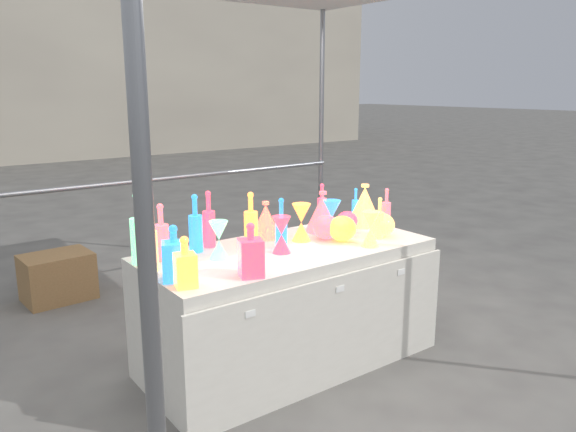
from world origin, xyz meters
TOP-DOWN VIEW (x-y plane):
  - ground at (0.00, 0.00)m, footprint 80.00×80.00m
  - display_table at (0.00, -0.01)m, footprint 1.84×0.83m
  - background_building at (4.00, 14.00)m, footprint 14.00×6.00m
  - cardboard_box_closed at (-0.89, 1.98)m, footprint 0.55×0.42m
  - cardboard_box_flat at (0.96, 2.12)m, footprint 0.81×0.58m
  - bottle_1 at (-0.49, 0.26)m, footprint 0.09×0.09m
  - bottle_2 at (-0.37, 0.31)m, footprint 0.09×0.09m
  - bottle_3 at (-0.72, 0.23)m, footprint 0.09×0.09m
  - bottle_4 at (-0.85, 0.08)m, footprint 0.08×0.08m
  - bottle_5 at (-0.85, 0.24)m, footprint 0.11×0.11m
  - bottle_6 at (-0.14, 0.20)m, footprint 0.10×0.10m
  - bottle_7 at (-0.04, 0.02)m, footprint 0.09×0.09m
  - decanter_0 at (-0.81, -0.25)m, footprint 0.13×0.13m
  - decanter_1 at (-0.47, -0.31)m, footprint 0.16×0.16m
  - decanter_2 at (-0.81, -0.13)m, footprint 0.16×0.16m
  - hourglass_0 at (-0.09, -0.06)m, footprint 0.14×0.14m
  - hourglass_2 at (0.43, -0.27)m, footprint 0.13×0.13m
  - hourglass_3 at (-0.45, 0.06)m, footprint 0.14×0.14m
  - hourglass_4 at (0.17, 0.08)m, footprint 0.14×0.14m
  - hourglass_5 at (0.40, 0.06)m, footprint 0.14×0.14m
  - globe_0 at (0.37, -0.08)m, footprint 0.22×0.22m
  - globe_1 at (0.65, -0.15)m, footprint 0.20×0.20m
  - globe_2 at (0.58, 0.11)m, footprint 0.15×0.15m
  - globe_3 at (0.32, 0.02)m, footprint 0.22×0.22m
  - lampshade_1 at (0.03, 0.28)m, footprint 0.22×0.22m
  - lampshade_2 at (0.43, 0.19)m, footprint 0.26×0.26m
  - lampshade_3 at (0.78, 0.14)m, footprint 0.31×0.31m
  - bottle_8 at (0.81, 0.27)m, footprint 0.07×0.07m
  - bottle_9 at (0.57, 0.36)m, footprint 0.07×0.07m
  - bottle_10 at (0.86, 0.01)m, footprint 0.06×0.06m
  - bottle_11 at (0.60, -0.17)m, footprint 0.08×0.08m

SIDE VIEW (x-z plane):
  - ground at x=0.00m, z-range 0.00..0.00m
  - cardboard_box_flat at x=0.96m, z-range 0.00..0.07m
  - cardboard_box_closed at x=-0.89m, z-range 0.00..0.39m
  - display_table at x=0.00m, z-range 0.00..0.75m
  - globe_2 at x=0.58m, z-range 0.75..0.87m
  - globe_1 at x=0.65m, z-range 0.75..0.89m
  - globe_3 at x=0.32m, z-range 0.75..0.89m
  - globe_0 at x=0.37m, z-range 0.75..0.89m
  - hourglass_2 at x=0.43m, z-range 0.75..0.97m
  - hourglass_0 at x=-0.09m, z-range 0.75..0.97m
  - hourglass_3 at x=-0.45m, z-range 0.75..0.97m
  - hourglass_5 at x=0.40m, z-range 0.75..0.99m
  - lampshade_1 at x=0.03m, z-range 0.75..0.99m
  - hourglass_4 at x=0.17m, z-range 0.75..0.99m
  - bottle_8 at x=0.81m, z-range 0.75..1.00m
  - decanter_0 at x=-0.81m, z-range 0.75..1.01m
  - bottle_11 at x=0.60m, z-range 0.75..1.02m
  - lampshade_2 at x=0.43m, z-range 0.75..1.03m
  - bottle_10 at x=0.86m, z-range 0.75..1.03m
  - decanter_1 at x=-0.47m, z-range 0.75..1.04m
  - decanter_2 at x=-0.81m, z-range 0.75..1.04m
  - bottle_9 at x=0.57m, z-range 0.75..1.04m
  - lampshade_3 at x=0.78m, z-range 0.75..1.05m
  - bottle_7 at x=-0.04m, z-range 0.75..1.06m
  - bottle_3 at x=-0.72m, z-range 0.75..1.08m
  - bottle_6 at x=-0.14m, z-range 0.75..1.08m
  - bottle_4 at x=-0.85m, z-range 0.75..1.09m
  - bottle_2 at x=-0.37m, z-range 0.75..1.10m
  - bottle_1 at x=-0.49m, z-range 0.75..1.10m
  - bottle_5 at x=-0.85m, z-range 0.75..1.16m
  - background_building at x=4.00m, z-range 0.00..6.00m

